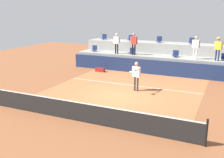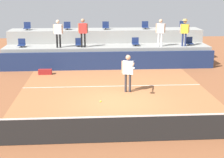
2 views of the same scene
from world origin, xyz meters
name	(u,v)px [view 2 (image 2 of 2)]	position (x,y,z in m)	size (l,w,h in m)	color
ground_plane	(117,102)	(0.00, 0.00, 0.00)	(40.00, 40.00, 0.00)	brown
court_inner_paint	(115,95)	(0.00, 1.00, 0.00)	(9.00, 10.00, 0.01)	#A36038
court_service_line	(113,86)	(0.00, 2.40, 0.01)	(9.00, 0.06, 0.00)	silver
tennis_net	(127,128)	(0.00, -4.00, 0.50)	(10.48, 0.08, 1.07)	black
sponsor_backboard	(109,61)	(0.00, 6.00, 0.55)	(13.00, 0.16, 1.10)	navy
seating_tier_lower	(107,55)	(0.00, 7.30, 0.62)	(13.00, 1.80, 1.25)	gray
seating_tier_upper	(106,44)	(0.00, 9.10, 1.05)	(13.00, 1.80, 2.10)	gray
stadium_chair_lower_far_left	(22,44)	(-5.37, 7.23, 1.46)	(0.44, 0.40, 0.52)	#2D2D33
stadium_chair_lower_left	(79,43)	(-1.80, 7.23, 1.46)	(0.44, 0.40, 0.52)	#2D2D33
stadium_chair_lower_right	(135,42)	(1.79, 7.23, 1.46)	(0.44, 0.40, 0.52)	#2D2D33
stadium_chair_lower_far_right	(189,42)	(5.29, 7.23, 1.46)	(0.44, 0.40, 0.52)	#2D2D33
stadium_chair_upper_far_left	(27,27)	(-5.29, 9.03, 2.31)	(0.44, 0.40, 0.52)	#2D2D33
stadium_chair_upper_left	(67,26)	(-2.62, 9.03, 2.31)	(0.44, 0.40, 0.52)	#2D2D33
stadium_chair_upper_center	(106,26)	(-0.02, 9.03, 2.31)	(0.44, 0.40, 0.52)	#2D2D33
stadium_chair_upper_right	(145,26)	(2.70, 9.03, 2.31)	(0.44, 0.40, 0.52)	#2D2D33
stadium_chair_upper_far_right	(183,26)	(5.33, 9.03, 2.31)	(0.44, 0.40, 0.52)	#2D2D33
tennis_player	(128,69)	(0.64, 1.36, 1.11)	(0.61, 1.31, 1.80)	#2D2D33
spectator_in_grey	(58,31)	(-3.04, 6.85, 2.28)	(0.60, 0.25, 1.70)	black
spectator_in_white	(83,30)	(-1.52, 6.85, 2.32)	(0.61, 0.24, 1.77)	black
spectator_leaning_on_rail	(160,30)	(3.29, 6.85, 2.28)	(0.60, 0.26, 1.70)	white
spectator_with_hat	(185,30)	(4.83, 6.85, 2.29)	(0.58, 0.45, 1.71)	navy
tennis_ball	(101,101)	(-0.77, -2.44, 0.87)	(0.07, 0.07, 0.07)	#CCE033
equipment_bag	(45,72)	(-3.72, 5.08, 0.15)	(0.76, 0.28, 0.30)	maroon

